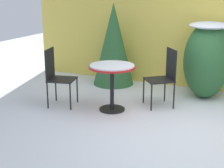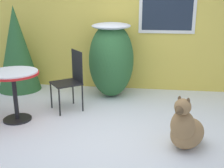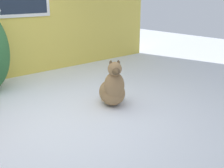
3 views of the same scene
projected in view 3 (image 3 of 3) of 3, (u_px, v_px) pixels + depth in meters
name	position (u px, v px, depth m)	size (l,w,h in m)	color
ground_plane	(46.00, 121.00, 3.56)	(16.00, 16.00, 0.00)	white
dog	(113.00, 89.00, 4.00)	(0.59, 0.70, 0.70)	#937047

